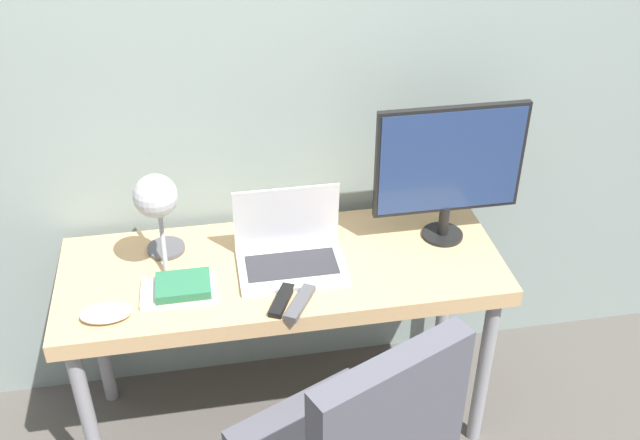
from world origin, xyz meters
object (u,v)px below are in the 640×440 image
at_px(book_stack, 181,288).
at_px(game_controller, 106,313).
at_px(desk_lamp, 157,202).
at_px(monitor, 450,165).
at_px(laptop, 290,250).

bearing_deg(book_stack, game_controller, -160.33).
bearing_deg(desk_lamp, monitor, 2.44).
height_order(laptop, game_controller, laptop).
xyz_separation_m(monitor, desk_lamp, (-0.96, -0.04, -0.01)).
distance_m(laptop, book_stack, 0.38).
bearing_deg(game_controller, monitor, 12.11).
bearing_deg(monitor, desk_lamp, -177.56).
relative_size(laptop, desk_lamp, 0.95).
relative_size(laptop, monitor, 0.69).
height_order(laptop, monitor, monitor).
bearing_deg(book_stack, monitor, 10.15).
xyz_separation_m(laptop, monitor, (0.55, 0.07, 0.23)).
relative_size(monitor, book_stack, 2.15).
bearing_deg(desk_lamp, game_controller, -131.50).
distance_m(laptop, desk_lamp, 0.46).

